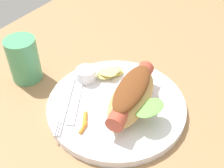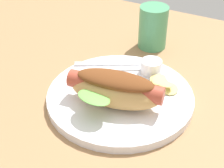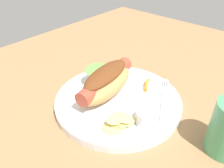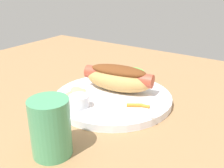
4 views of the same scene
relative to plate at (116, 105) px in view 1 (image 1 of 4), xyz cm
name	(u,v)px [view 1 (image 1 of 4)]	position (x,y,z in cm)	size (l,w,h in cm)	color
ground_plane	(126,111)	(-1.13, 1.71, -1.70)	(120.00, 90.00, 1.80)	#9E754C
plate	(116,105)	(0.00, 0.00, 0.00)	(27.02, 27.02, 1.60)	white
hot_dog	(132,95)	(-0.45, 3.08, 4.06)	(17.12, 11.81, 6.15)	tan
sauce_ramekin	(86,75)	(-2.35, -9.02, 2.16)	(4.15, 4.15, 2.72)	white
fork	(66,103)	(5.68, -8.02, 1.00)	(14.11, 8.35, 0.40)	silver
knife	(76,99)	(3.72, -7.03, 0.98)	(13.28, 1.40, 0.36)	silver
chips_pile	(110,72)	(-6.22, -5.47, 1.65)	(7.27, 5.72, 1.88)	#DDCF74
carrot_garnish	(84,122)	(7.70, -2.00, 1.17)	(4.64, 2.68, 0.77)	orange
drinking_cup	(24,60)	(2.59, -21.64, 4.09)	(6.50, 6.50, 9.77)	#4C9E6B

